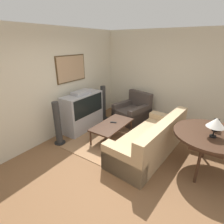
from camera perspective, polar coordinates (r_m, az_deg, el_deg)
ground_plane at (r=3.77m, az=3.70°, el=-16.65°), size 12.00×12.00×0.00m
wall_back at (r=4.52m, az=-19.98°, el=7.93°), size 12.00×0.10×2.70m
wall_right at (r=5.49m, az=18.35°, el=10.39°), size 0.06×12.00×2.70m
area_rug at (r=4.59m, az=-1.33°, el=-8.72°), size 1.92×1.48×0.01m
tv at (r=4.95m, az=-9.48°, el=0.18°), size 1.22×0.49×1.13m
couch at (r=4.03m, az=12.57°, el=-9.21°), size 2.26×1.07×0.86m
armchair at (r=5.52m, az=6.75°, el=-0.09°), size 1.13×1.05×0.89m
coffee_table at (r=4.43m, az=0.05°, el=-4.40°), size 1.20×0.61×0.42m
console_table at (r=3.68m, az=29.43°, el=-6.99°), size 1.29×1.29×0.81m
table_lamp at (r=3.44m, az=30.85°, el=-3.06°), size 0.29×0.29×0.36m
mantel_clock at (r=3.80m, az=30.78°, el=-3.62°), size 0.14×0.10×0.20m
remote at (r=4.48m, az=0.45°, el=-3.38°), size 0.11×0.16×0.02m
speaker_tower_left at (r=4.38m, az=-17.32°, el=-3.89°), size 0.27×0.27×1.08m
speaker_tower_right at (r=5.60m, az=-2.89°, el=2.79°), size 0.27×0.27×1.08m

